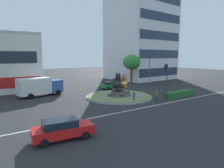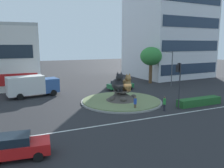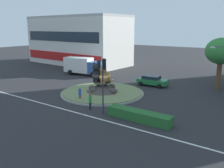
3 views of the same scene
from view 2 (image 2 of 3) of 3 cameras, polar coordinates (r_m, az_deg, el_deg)
The scene contains 15 objects.
ground_plane at distance 30.18m, azimuth 2.36°, elevation -4.53°, with size 160.00×160.00×0.00m, color #28282B.
lane_centreline at distance 24.25m, azimuth 9.86°, elevation -8.35°, with size 112.00×0.20×0.01m, color silver.
roundabout_island at distance 30.06m, azimuth 2.37°, elevation -3.68°, with size 10.61×10.61×1.54m.
cat_statue_black at distance 29.39m, azimuth 1.51°, elevation 0.04°, with size 1.76×2.62×2.57m.
cat_statue_tabby at distance 29.76m, azimuth 3.51°, elevation -0.04°, with size 1.67×2.40×2.31m.
traffic_light_mast at distance 27.08m, azimuth 16.41°, elevation 1.94°, with size 0.71×0.55×5.43m.
office_tower at distance 56.49m, azimuth 14.07°, elevation 16.62°, with size 17.37×15.82×28.66m.
clipped_hedge_strip at distance 30.58m, azimuth 20.98°, elevation -4.14°, with size 6.20×1.20×0.90m, color #235B28.
broadleaf_tree_behind_island at distance 44.55m, azimuth 9.75°, elevation 6.78°, with size 4.14×4.14×7.00m.
streetlight_arm at distance 41.95m, azimuth 14.60°, elevation 4.38°, with size 2.04×0.72×6.25m.
pedestrian_green_shirt at distance 26.70m, azimuth 13.01°, elevation -4.73°, with size 0.32×0.32×1.69m.
pedestrian_blue_shirt at distance 26.46m, azimuth 5.83°, elevation -4.78°, with size 0.34×0.34×1.60m.
sedan_on_far_lane at distance 38.04m, azimuth 2.04°, elevation -0.25°, with size 4.42×2.31×1.49m.
hatchback_near_shophouse at distance 17.01m, azimuth -23.68°, elevation -14.18°, with size 4.90×2.47×1.65m.
delivery_box_truck at distance 34.80m, azimuth -19.38°, elevation -0.34°, with size 7.41×3.56×3.07m.
Camera 2 is at (-12.89, -26.21, 7.60)m, focal length 36.49 mm.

